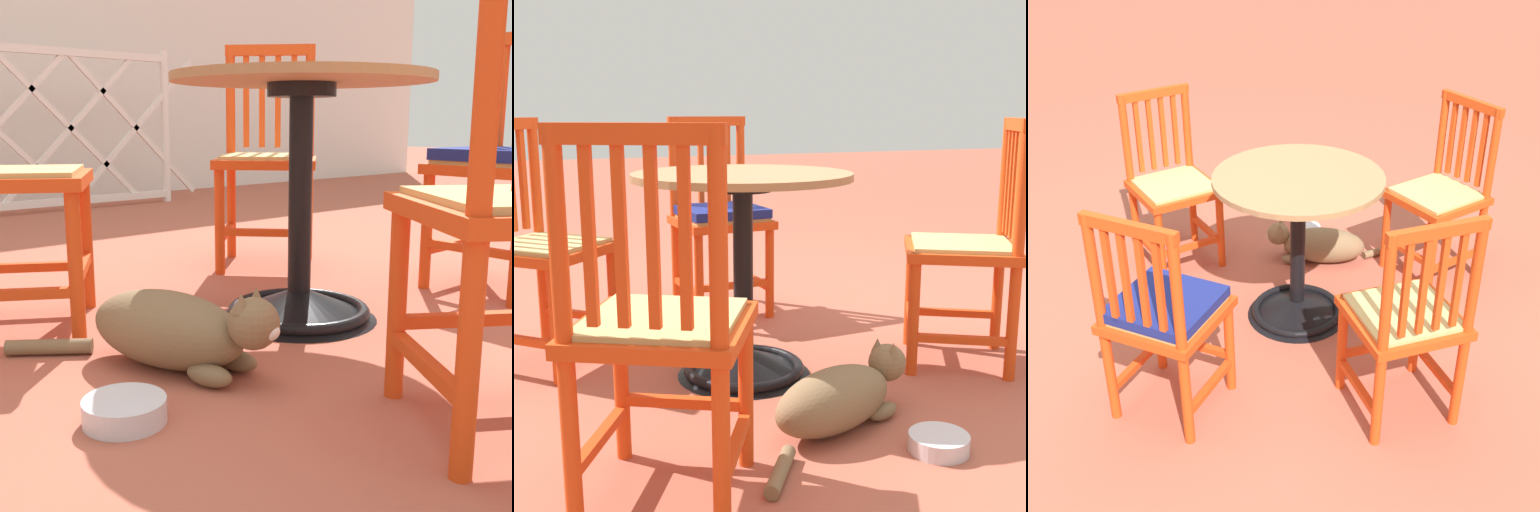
% 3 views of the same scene
% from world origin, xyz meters
% --- Properties ---
extents(ground_plane, '(24.00, 24.00, 0.00)m').
position_xyz_m(ground_plane, '(0.00, 0.00, 0.00)').
color(ground_plane, '#AD5642').
extents(cafe_table, '(0.76, 0.76, 0.73)m').
position_xyz_m(cafe_table, '(-0.13, 0.23, 0.28)').
color(cafe_table, black).
rests_on(cafe_table, ground_plane).
extents(orange_chair_tucked_in, '(0.55, 0.55, 0.91)m').
position_xyz_m(orange_chair_tucked_in, '(-0.83, 0.71, 0.43)').
color(orange_chair_tucked_in, '#D64214').
rests_on(orange_chair_tucked_in, ground_plane).
extents(orange_chair_at_corner, '(0.55, 0.55, 0.91)m').
position_xyz_m(orange_chair_at_corner, '(-0.34, -0.59, 0.43)').
color(orange_chair_at_corner, '#D64214').
rests_on(orange_chair_at_corner, ground_plane).
extents(orange_chair_near_fence, '(0.41, 0.41, 0.91)m').
position_xyz_m(orange_chair_near_fence, '(0.67, 0.03, 0.45)').
color(orange_chair_near_fence, '#D64214').
rests_on(orange_chair_near_fence, ground_plane).
extents(orange_chair_facing_out, '(0.57, 0.57, 0.91)m').
position_xyz_m(orange_chair_facing_out, '(0.30, 0.87, 0.43)').
color(orange_chair_facing_out, '#D64214').
rests_on(orange_chair_facing_out, ground_plane).
extents(tabby_cat, '(0.46, 0.65, 0.23)m').
position_xyz_m(tabby_cat, '(-0.65, 0.11, 0.10)').
color(tabby_cat, brown).
rests_on(tabby_cat, ground_plane).
extents(pet_water_bowl, '(0.17, 0.17, 0.05)m').
position_xyz_m(pet_water_bowl, '(-0.89, -0.06, 0.03)').
color(pet_water_bowl, silver).
rests_on(pet_water_bowl, ground_plane).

